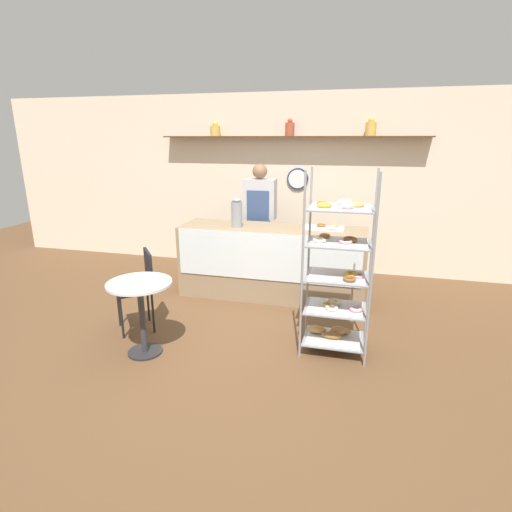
% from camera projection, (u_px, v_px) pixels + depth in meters
% --- Properties ---
extents(ground_plane, '(14.00, 14.00, 0.00)m').
position_uv_depth(ground_plane, '(245.00, 340.00, 4.19)').
color(ground_plane, brown).
extents(back_wall, '(10.00, 0.30, 2.70)m').
position_uv_depth(back_wall, '(290.00, 183.00, 6.22)').
color(back_wall, beige).
rests_on(back_wall, ground_plane).
extents(display_counter, '(2.40, 0.70, 0.93)m').
position_uv_depth(display_counter, '(272.00, 262.00, 5.27)').
color(display_counter, '#937A5B').
rests_on(display_counter, ground_plane).
extents(pastry_rack, '(0.63, 0.49, 1.78)m').
position_uv_depth(pastry_rack, '(337.00, 277.00, 3.79)').
color(pastry_rack, gray).
rests_on(pastry_rack, ground_plane).
extents(person_worker, '(0.46, 0.23, 1.69)m').
position_uv_depth(person_worker, '(260.00, 218.00, 5.79)').
color(person_worker, '#282833').
rests_on(person_worker, ground_plane).
extents(cafe_table, '(0.61, 0.61, 0.74)m').
position_uv_depth(cafe_table, '(141.00, 301.00, 3.80)').
color(cafe_table, '#262628').
rests_on(cafe_table, ground_plane).
extents(cafe_chair, '(0.53, 0.53, 0.88)m').
position_uv_depth(cafe_chair, '(141.00, 282.00, 4.32)').
color(cafe_chair, black).
rests_on(cafe_chair, ground_plane).
extents(coffee_carafe, '(0.14, 0.14, 0.38)m').
position_uv_depth(coffee_carafe, '(237.00, 213.00, 5.11)').
color(coffee_carafe, gray).
rests_on(coffee_carafe, display_counter).
extents(donut_tray_counter, '(0.50, 0.31, 0.05)m').
position_uv_depth(donut_tray_counter, '(326.00, 227.00, 5.07)').
color(donut_tray_counter, silver).
rests_on(donut_tray_counter, display_counter).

